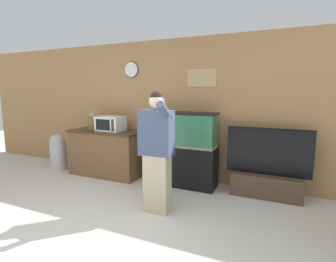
% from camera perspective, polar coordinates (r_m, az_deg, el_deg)
% --- Properties ---
extents(ground_plane, '(18.00, 18.00, 0.00)m').
position_cam_1_polar(ground_plane, '(3.19, -19.74, -23.05)').
color(ground_plane, beige).
extents(wall_back_paneled, '(10.00, 0.08, 2.60)m').
position_cam_1_polar(wall_back_paneled, '(4.97, 1.24, 4.63)').
color(wall_back_paneled, '#A87A4C').
rests_on(wall_back_paneled, ground_plane).
extents(counter_island, '(1.47, 0.69, 0.89)m').
position_cam_1_polar(counter_island, '(5.36, -13.05, -4.55)').
color(counter_island, brown).
rests_on(counter_island, ground_plane).
extents(microwave, '(0.51, 0.38, 0.28)m').
position_cam_1_polar(microwave, '(5.18, -12.39, 1.59)').
color(microwave, white).
rests_on(microwave, counter_island).
extents(knife_block, '(0.12, 0.11, 0.36)m').
position_cam_1_polar(knife_block, '(5.44, -16.20, 1.72)').
color(knife_block, brown).
rests_on(knife_block, counter_island).
extents(aquarium_on_stand, '(1.15, 0.41, 1.30)m').
position_cam_1_polar(aquarium_on_stand, '(4.58, 3.39, -4.03)').
color(aquarium_on_stand, black).
rests_on(aquarium_on_stand, ground_plane).
extents(tv_on_stand, '(1.28, 0.40, 1.09)m').
position_cam_1_polar(tv_on_stand, '(4.47, 20.70, -9.30)').
color(tv_on_stand, '#4C3828').
rests_on(tv_on_stand, ground_plane).
extents(person_standing, '(0.52, 0.39, 1.65)m').
position_cam_1_polar(person_standing, '(3.52, -2.57, -4.30)').
color(person_standing, '#BCAD89').
rests_on(person_standing, ground_plane).
extents(trash_bin, '(0.34, 0.34, 0.76)m').
position_cam_1_polar(trash_bin, '(6.03, -22.78, -4.10)').
color(trash_bin, '#B7B7BC').
rests_on(trash_bin, ground_plane).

